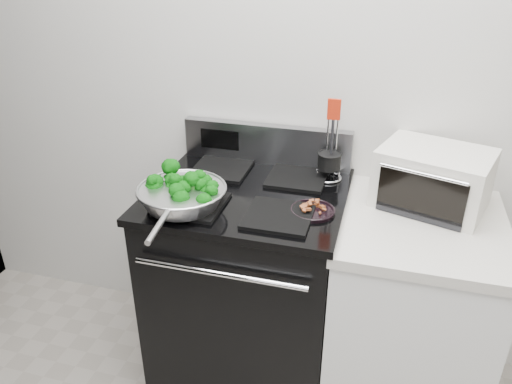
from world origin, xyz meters
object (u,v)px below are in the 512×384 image
(gas_range, at_px, (248,283))
(utensil_holder, at_px, (329,165))
(skillet, at_px, (182,196))
(toaster_oven, at_px, (433,178))
(bacon_plate, at_px, (313,208))

(gas_range, bearing_deg, utensil_holder, 34.78)
(utensil_holder, bearing_deg, gas_range, -146.57)
(skillet, distance_m, toaster_oven, 0.97)
(gas_range, distance_m, utensil_holder, 0.64)
(bacon_plate, distance_m, toaster_oven, 0.49)
(bacon_plate, height_order, toaster_oven, toaster_oven)
(gas_range, bearing_deg, toaster_oven, 11.19)
(bacon_plate, xyz_separation_m, toaster_oven, (0.43, 0.24, 0.07))
(skillet, distance_m, utensil_holder, 0.64)
(bacon_plate, relative_size, toaster_oven, 0.36)
(bacon_plate, xyz_separation_m, utensil_holder, (0.01, 0.31, 0.05))
(gas_range, relative_size, toaster_oven, 2.39)
(skillet, bearing_deg, toaster_oven, 13.84)
(gas_range, distance_m, skillet, 0.59)
(skillet, bearing_deg, bacon_plate, 5.01)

